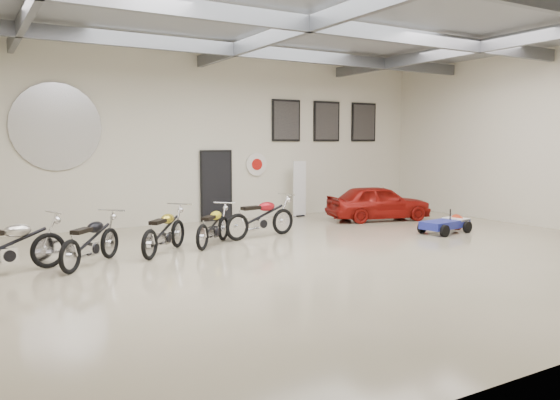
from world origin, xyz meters
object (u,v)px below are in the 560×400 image
motorcycle_gold (164,230)px  motorcycle_yellow (213,225)px  go_kart (448,221)px  banner_stand (299,188)px  vintage_car (379,203)px  motorcycle_black (91,240)px  motorcycle_red (261,216)px  motorcycle_silver (7,245)px

motorcycle_gold → motorcycle_yellow: motorcycle_gold is taller
motorcycle_yellow → go_kart: 6.31m
banner_stand → vintage_car: banner_stand is taller
banner_stand → motorcycle_gold: 6.73m
vintage_car → go_kart: bearing=-165.0°
motorcycle_black → banner_stand: bearing=-18.5°
motorcycle_gold → motorcycle_red: 2.82m
motorcycle_black → go_kart: bearing=-51.7°
go_kart → banner_stand: bearing=102.2°
banner_stand → go_kart: bearing=-76.1°
motorcycle_gold → vintage_car: 7.52m
banner_stand → go_kart: size_ratio=1.03×
go_kart → motorcycle_yellow: bearing=158.5°
motorcycle_yellow → go_kart: motorcycle_yellow is taller
motorcycle_gold → motorcycle_red: motorcycle_red is taller
motorcycle_gold → motorcycle_red: size_ratio=0.94×
banner_stand → motorcycle_yellow: 5.48m
go_kart → vintage_car: (-0.07, 2.76, 0.23)m
motorcycle_gold → go_kart: bearing=-55.1°
motorcycle_yellow → banner_stand: bearing=-8.2°
banner_stand → motorcycle_red: size_ratio=0.87×
motorcycle_black → motorcycle_red: bearing=-32.7°
motorcycle_yellow → motorcycle_black: bearing=150.3°
banner_stand → motorcycle_black: banner_stand is taller
banner_stand → motorcycle_black: 8.35m
motorcycle_silver → motorcycle_yellow: bearing=-5.7°
motorcycle_gold → go_kart: (7.42, -1.17, -0.19)m
motorcycle_gold → go_kart: 7.51m
motorcycle_silver → motorcycle_gold: size_ratio=1.08×
motorcycle_red → motorcycle_gold: bearing=-176.2°
motorcycle_silver → motorcycle_gold: (3.08, 0.46, -0.04)m
motorcycle_black → vintage_car: 9.19m
motorcycle_black → motorcycle_yellow: motorcycle_black is taller
motorcycle_silver → go_kart: (10.50, -0.71, -0.23)m
motorcycle_red → motorcycle_black: bearing=-175.8°
motorcycle_silver → vintage_car: bearing=-4.8°
motorcycle_silver → motorcycle_gold: 3.12m
motorcycle_red → vintage_car: size_ratio=0.65×
motorcycle_red → banner_stand: bearing=34.0°
motorcycle_silver → go_kart: bearing=-19.8°
motorcycle_black → vintage_car: size_ratio=0.62×
motorcycle_gold → motorcycle_yellow: bearing=-31.7°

